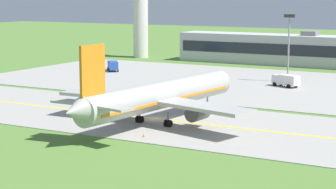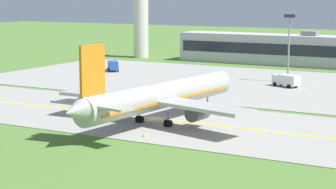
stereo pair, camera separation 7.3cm
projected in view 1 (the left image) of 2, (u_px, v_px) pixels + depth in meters
The scene contains 12 objects.
ground_plane at pixel (156, 119), 94.84m from camera, with size 500.00×500.00×0.00m, color #517A33.
taxiway_strip at pixel (156, 119), 94.83m from camera, with size 240.00×28.00×0.10m, color #9E9B93.
apron_pad at pixel (300, 88), 126.39m from camera, with size 140.00×52.00×0.10m, color #9E9B93.
taxiway_centreline at pixel (156, 119), 94.83m from camera, with size 220.00×0.60×0.01m, color yellow.
airplane_lead at pixel (160, 96), 91.33m from camera, with size 32.31×39.65×12.70m.
service_truck_fuel at pixel (113, 65), 152.88m from camera, with size 5.42×5.92×2.60m.
service_truck_catering at pixel (286, 80), 127.08m from camera, with size 6.32×4.22×2.60m.
terminal_building at pixel (272, 49), 168.55m from camera, with size 51.92×9.48×9.30m.
control_tower at pixel (141, 6), 183.97m from camera, with size 7.60×7.60×25.53m.
apron_light_mast at pixel (289, 39), 132.93m from camera, with size 2.40×0.50×14.70m.
traffic_cone_near_edge at pixel (141, 101), 109.07m from camera, with size 0.44×0.44×0.60m, color orange.
traffic_cone_mid_edge at pixel (144, 136), 82.67m from camera, with size 0.44×0.44×0.60m, color orange.
Camera 1 is at (46.49, -80.54, 19.13)m, focal length 66.16 mm.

